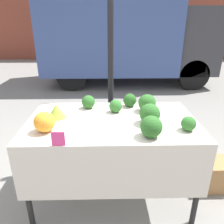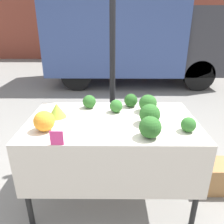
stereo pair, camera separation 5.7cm
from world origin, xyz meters
name	(u,v)px [view 2 (the right image)]	position (x,y,z in m)	size (l,w,h in m)	color
ground_plane	(112,193)	(0.00, 0.00, 0.00)	(40.00, 40.00, 0.00)	gray
building_facade	(114,5)	(0.00, 9.65, 2.47)	(16.00, 0.60, 4.94)	brown
tent_pole	(112,66)	(0.00, 0.76, 1.27)	(0.07, 0.07, 2.54)	black
parked_truck	(128,31)	(0.43, 4.83, 1.50)	(4.82, 2.15, 2.80)	#384C84
market_table	(112,134)	(0.00, -0.07, 0.78)	(1.60, 0.95, 0.89)	beige
orange_cauliflower	(44,121)	(-0.57, -0.23, 0.98)	(0.18, 0.18, 0.18)	orange
romanesco_head	(57,110)	(-0.54, 0.06, 0.96)	(0.18, 0.18, 0.14)	#93B238
broccoli_head_0	(131,100)	(0.20, 0.35, 0.97)	(0.14, 0.14, 0.14)	#23511E
broccoli_head_1	(150,114)	(0.34, -0.09, 0.99)	(0.19, 0.19, 0.19)	#285B23
broccoli_head_2	(188,125)	(0.65, -0.23, 0.96)	(0.13, 0.13, 0.13)	#2D6628
broccoli_head_3	(150,127)	(0.31, -0.34, 0.98)	(0.18, 0.18, 0.18)	#285B23
broccoli_head_4	(116,106)	(0.04, 0.19, 0.96)	(0.13, 0.13, 0.13)	#2D6628
broccoli_head_5	(148,103)	(0.37, 0.21, 0.99)	(0.18, 0.18, 0.18)	#285B23
broccoli_head_6	(89,102)	(-0.25, 0.31, 0.97)	(0.14, 0.14, 0.14)	#285B23
price_sign	(57,138)	(-0.41, -0.46, 0.95)	(0.10, 0.01, 0.12)	#E53D84
produce_crate	(216,176)	(1.17, 0.10, 0.16)	(0.37, 0.31, 0.33)	#9E7042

